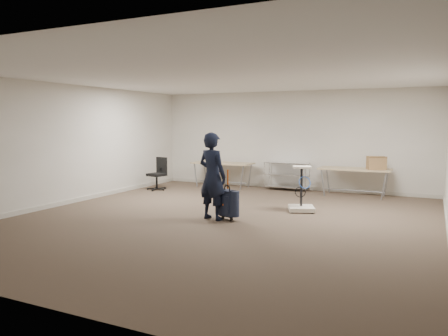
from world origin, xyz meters
The scene contains 10 objects.
ground centered at (0.00, 0.00, 0.00)m, with size 9.00×9.00×0.00m, color #403527.
room_shell centered at (0.00, 1.38, 0.05)m, with size 8.00×9.00×9.00m.
folding_table_left centered at (-1.90, 3.95, 0.68)m, with size 1.80×0.75×0.73m.
folding_table_right centered at (1.90, 3.95, 0.68)m, with size 1.80×0.75×0.73m.
wire_shelf centered at (0.00, 4.20, 0.44)m, with size 1.22×0.47×0.80m.
person centered at (-0.19, -0.05, 0.86)m, with size 0.63×0.41×1.72m, color black.
suitcase centered at (0.10, 0.02, 0.34)m, with size 0.41×0.31×0.99m.
office_chair centered at (-3.33, 2.66, 0.28)m, with size 0.56×0.56×0.92m.
equipment_cart centered at (1.19, 1.48, 0.26)m, with size 0.69×0.69×0.98m.
cardboard_box centered at (2.43, 3.93, 0.89)m, with size 0.44×0.33×0.33m, color olive.
Camera 1 is at (3.71, -7.62, 1.92)m, focal length 35.00 mm.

